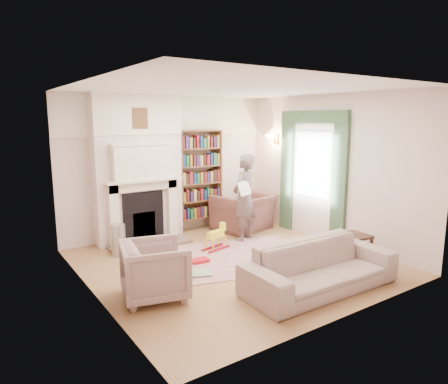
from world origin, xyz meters
TOP-DOWN VIEW (x-y plane):
  - floor at (0.00, 0.00)m, footprint 4.50×4.50m
  - ceiling at (0.00, 0.00)m, footprint 4.50×4.50m
  - wall_back at (0.00, 2.25)m, footprint 4.50×0.00m
  - wall_front at (0.00, -2.25)m, footprint 4.50×0.00m
  - wall_left at (-2.25, 0.00)m, footprint 0.00×4.50m
  - wall_right at (2.25, 0.00)m, footprint 0.00×4.50m
  - fireplace at (-0.75, 2.05)m, footprint 1.70×0.58m
  - bookcase at (0.65, 2.12)m, footprint 1.00×0.24m
  - window at (2.23, 0.40)m, footprint 0.02×0.90m
  - curtain_left at (2.20, -0.30)m, footprint 0.07×0.32m
  - curtain_right at (2.20, 1.10)m, footprint 0.07×0.32m
  - pelmet at (2.19, 0.40)m, footprint 0.09×1.70m
  - wall_sconce at (2.03, 1.50)m, footprint 0.20×0.24m
  - rug at (0.18, 0.19)m, footprint 2.87×2.48m
  - armchair_reading at (1.38, 1.52)m, footprint 1.36×1.25m
  - armchair_left at (-1.60, -0.49)m, footprint 1.02×1.00m
  - sofa at (0.40, -1.53)m, footprint 2.28×0.94m
  - man_reading at (0.93, 0.92)m, footprint 0.73×0.62m
  - newspaper at (0.78, 0.72)m, footprint 0.40×0.26m
  - coffee_table at (1.61, -1.04)m, footprint 0.73×0.50m
  - paraffin_heater at (-1.42, 1.42)m, footprint 0.31×0.31m
  - rocking_horse at (0.13, 0.71)m, footprint 0.57×0.33m
  - board_game at (-0.70, -0.13)m, footprint 0.42×0.42m
  - game_box_lid at (-0.45, 0.31)m, footprint 0.32×0.23m
  - comic_annuals at (0.25, -0.52)m, footprint 0.52×0.59m

SIDE VIEW (x-z plane):
  - floor at x=0.00m, z-range 0.00..0.00m
  - rug at x=0.18m, z-range 0.00..0.01m
  - comic_annuals at x=0.25m, z-range 0.01..0.03m
  - board_game at x=-0.70m, z-range 0.01..0.04m
  - game_box_lid at x=-0.45m, z-range 0.01..0.06m
  - coffee_table at x=1.61m, z-range 0.00..0.45m
  - rocking_horse at x=0.13m, z-range 0.00..0.47m
  - paraffin_heater at x=-1.42m, z-range 0.00..0.55m
  - sofa at x=0.40m, z-range 0.00..0.66m
  - armchair_reading at x=1.38m, z-range 0.00..0.76m
  - armchair_left at x=-1.60m, z-range 0.00..0.76m
  - man_reading at x=0.93m, z-range 0.00..1.69m
  - newspaper at x=0.78m, z-range 0.94..1.20m
  - bookcase at x=0.65m, z-range 0.25..2.10m
  - curtain_left at x=2.20m, z-range 0.00..2.40m
  - curtain_right at x=2.20m, z-range 0.00..2.40m
  - fireplace at x=-0.75m, z-range -0.01..2.79m
  - wall_back at x=0.00m, z-range -0.85..3.65m
  - wall_front at x=0.00m, z-range -0.85..3.65m
  - wall_left at x=-2.25m, z-range -0.85..3.65m
  - wall_right at x=2.25m, z-range -0.85..3.65m
  - window at x=2.23m, z-range 0.80..2.10m
  - wall_sconce at x=2.03m, z-range 1.78..2.02m
  - pelmet at x=2.19m, z-range 2.26..2.50m
  - ceiling at x=0.00m, z-range 2.80..2.80m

